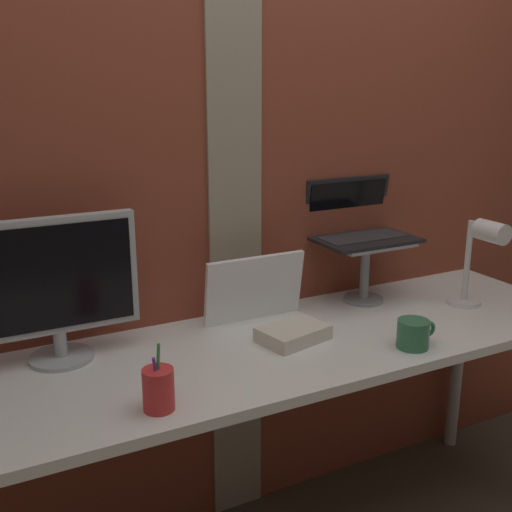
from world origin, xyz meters
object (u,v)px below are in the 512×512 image
(monitor, at_px, (55,282))
(desk_lamp, at_px, (481,255))
(pen_cup, at_px, (158,389))
(whiteboard_panel, at_px, (255,288))
(coffee_mug, at_px, (414,334))
(laptop, at_px, (357,222))

(monitor, distance_m, desk_lamp, 1.37)
(pen_cup, bearing_deg, whiteboard_panel, 41.17)
(whiteboard_panel, height_order, desk_lamp, desk_lamp)
(whiteboard_panel, height_order, coffee_mug, whiteboard_panel)
(whiteboard_panel, relative_size, pen_cup, 2.02)
(monitor, xyz_separation_m, desk_lamp, (1.35, -0.24, -0.04))
(laptop, bearing_deg, coffee_mug, -104.04)
(whiteboard_panel, distance_m, desk_lamp, 0.77)
(desk_lamp, height_order, pen_cup, desk_lamp)
(laptop, height_order, pen_cup, laptop)
(laptop, xyz_separation_m, whiteboard_panel, (-0.43, -0.04, -0.17))
(desk_lamp, bearing_deg, laptop, 134.55)
(desk_lamp, height_order, coffee_mug, desk_lamp)
(laptop, bearing_deg, whiteboard_panel, -174.24)
(coffee_mug, bearing_deg, laptop, 75.96)
(desk_lamp, bearing_deg, whiteboard_panel, 160.42)
(monitor, bearing_deg, coffee_mug, -22.60)
(desk_lamp, xyz_separation_m, pen_cup, (-1.19, -0.15, -0.14))
(monitor, xyz_separation_m, pen_cup, (0.15, -0.39, -0.18))
(monitor, xyz_separation_m, coffee_mug, (0.94, -0.39, -0.19))
(monitor, distance_m, pen_cup, 0.45)
(whiteboard_panel, bearing_deg, pen_cup, -138.83)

